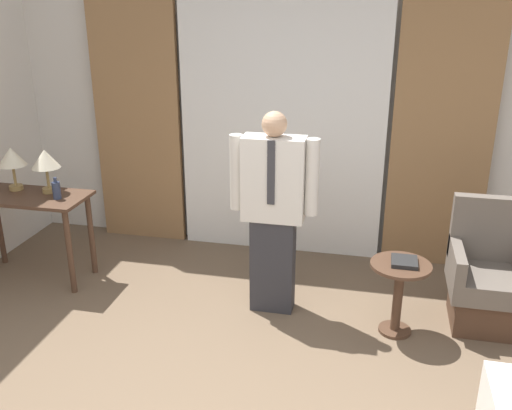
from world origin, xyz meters
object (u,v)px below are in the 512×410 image
at_px(desk, 28,210).
at_px(table_lamp_right, 45,161).
at_px(side_table, 399,286).
at_px(book, 404,262).
at_px(armchair, 488,281).
at_px(person, 273,208).
at_px(table_lamp_left, 12,158).
at_px(bottle_by_lamp, 56,190).

xyz_separation_m(desk, table_lamp_right, (0.16, 0.11, 0.43)).
bearing_deg(side_table, book, 29.15).
xyz_separation_m(desk, book, (3.17, -0.20, -0.06)).
height_order(desk, armchair, armchair).
bearing_deg(person, table_lamp_left, 175.79).
xyz_separation_m(side_table, book, (0.02, 0.01, 0.20)).
bearing_deg(table_lamp_right, desk, -146.62).
height_order(table_lamp_right, side_table, table_lamp_right).
bearing_deg(table_lamp_right, person, -4.88).
bearing_deg(table_lamp_right, bottle_by_lamp, -40.61).
relative_size(desk, book, 5.18).
relative_size(bottle_by_lamp, side_table, 0.33).
relative_size(person, armchair, 1.68).
height_order(table_lamp_right, book, table_lamp_right).
relative_size(desk, table_lamp_left, 2.76).
bearing_deg(bottle_by_lamp, desk, 175.32).
xyz_separation_m(desk, table_lamp_left, (-0.16, 0.11, 0.43)).
height_order(desk, side_table, desk).
bearing_deg(table_lamp_left, armchair, -0.32).
xyz_separation_m(table_lamp_left, bottle_by_lamp, (0.48, -0.13, -0.21)).
distance_m(table_lamp_right, book, 3.06).
distance_m(table_lamp_right, side_table, 3.08).
relative_size(desk, side_table, 1.85).
xyz_separation_m(table_lamp_right, book, (3.01, -0.30, -0.48)).
relative_size(table_lamp_right, book, 1.87).
height_order(table_lamp_right, bottle_by_lamp, table_lamp_right).
distance_m(bottle_by_lamp, book, 2.87).
bearing_deg(desk, book, -3.58).
bearing_deg(side_table, person, 171.54).
xyz_separation_m(table_lamp_right, armchair, (3.66, -0.02, -0.72)).
distance_m(table_lamp_left, table_lamp_right, 0.32).
distance_m(desk, book, 3.18).
bearing_deg(side_table, table_lamp_left, 174.53).
bearing_deg(table_lamp_right, side_table, -6.05).
bearing_deg(book, side_table, -150.85).
relative_size(desk, table_lamp_right, 2.76).
height_order(person, side_table, person).
height_order(armchair, side_table, armchair).
height_order(desk, person, person).
height_order(table_lamp_left, book, table_lamp_left).
relative_size(table_lamp_left, book, 1.87).
distance_m(desk, bottle_by_lamp, 0.39).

